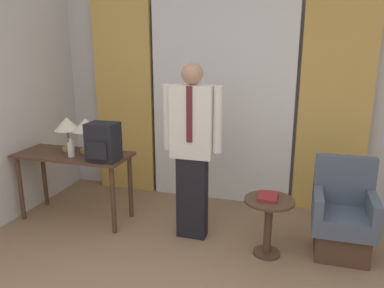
# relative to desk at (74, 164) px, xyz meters

# --- Properties ---
(wall_back) EXTENTS (10.00, 0.06, 2.70)m
(wall_back) POSITION_rel_desk_xyz_m (1.42, 1.13, 0.71)
(wall_back) COLOR beige
(wall_back) RESTS_ON ground_plane
(curtain_sheer_center) EXTENTS (1.70, 0.06, 2.58)m
(curtain_sheer_center) POSITION_rel_desk_xyz_m (1.42, 1.00, 0.65)
(curtain_sheer_center) COLOR white
(curtain_sheer_center) RESTS_ON ground_plane
(curtain_drape_left) EXTENTS (0.77, 0.06, 2.58)m
(curtain_drape_left) POSITION_rel_desk_xyz_m (0.14, 1.00, 0.65)
(curtain_drape_left) COLOR gold
(curtain_drape_left) RESTS_ON ground_plane
(curtain_drape_right) EXTENTS (0.77, 0.06, 2.58)m
(curtain_drape_right) POSITION_rel_desk_xyz_m (2.69, 1.00, 0.65)
(curtain_drape_right) COLOR gold
(curtain_drape_right) RESTS_ON ground_plane
(desk) EXTENTS (1.25, 0.53, 0.75)m
(desk) POSITION_rel_desk_xyz_m (0.00, 0.00, 0.00)
(desk) COLOR #4C3323
(desk) RESTS_ON ground_plane
(table_lamp_left) EXTENTS (0.28, 0.28, 0.38)m
(table_lamp_left) POSITION_rel_desk_xyz_m (-0.12, 0.10, 0.40)
(table_lamp_left) COLOR #9E7F47
(table_lamp_left) RESTS_ON desk
(table_lamp_right) EXTENTS (0.28, 0.28, 0.38)m
(table_lamp_right) POSITION_rel_desk_xyz_m (0.12, 0.10, 0.40)
(table_lamp_right) COLOR #9E7F47
(table_lamp_right) RESTS_ON desk
(bottle_near_edge) EXTENTS (0.07, 0.07, 0.20)m
(bottle_near_edge) POSITION_rel_desk_xyz_m (0.05, -0.10, 0.20)
(bottle_near_edge) COLOR silver
(bottle_near_edge) RESTS_ON desk
(backpack) EXTENTS (0.30, 0.26, 0.39)m
(backpack) POSITION_rel_desk_xyz_m (0.44, -0.12, 0.31)
(backpack) COLOR black
(backpack) RESTS_ON desk
(person) EXTENTS (0.58, 0.20, 1.74)m
(person) POSITION_rel_desk_xyz_m (1.36, -0.03, 0.32)
(person) COLOR black
(person) RESTS_ON ground_plane
(armchair) EXTENTS (0.54, 0.53, 0.89)m
(armchair) POSITION_rel_desk_xyz_m (2.78, 0.05, -0.30)
(armchair) COLOR #4C3323
(armchair) RESTS_ON ground_plane
(side_table) EXTENTS (0.45, 0.45, 0.55)m
(side_table) POSITION_rel_desk_xyz_m (2.12, -0.18, -0.26)
(side_table) COLOR #4C3323
(side_table) RESTS_ON ground_plane
(book) EXTENTS (0.17, 0.23, 0.03)m
(book) POSITION_rel_desk_xyz_m (2.11, -0.15, -0.07)
(book) COLOR maroon
(book) RESTS_ON side_table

